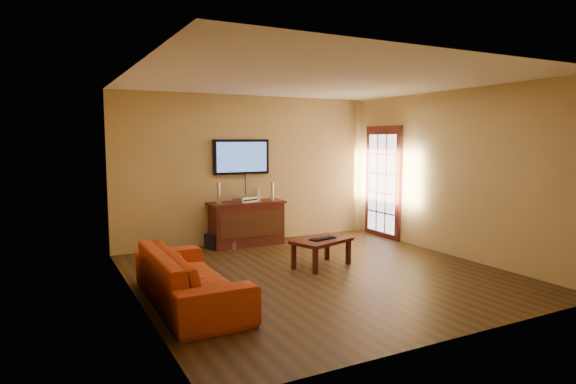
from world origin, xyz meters
TOP-DOWN VIEW (x-y plane):
  - ground_plane at (0.00, 0.00)m, footprint 5.00×5.00m
  - room_walls at (0.00, 0.62)m, footprint 5.00×5.00m
  - french_door at (2.46, 1.70)m, footprint 0.07×1.02m
  - media_console at (-0.19, 2.23)m, footprint 1.37×0.52m
  - television at (-0.19, 2.45)m, footprint 1.07×0.08m
  - coffee_table at (0.24, 0.35)m, footprint 1.03×0.80m
  - sofa at (-1.97, -0.32)m, footprint 0.64×2.17m
  - speaker_left at (-0.70, 2.26)m, footprint 0.10×0.10m
  - speaker_right at (0.35, 2.27)m, footprint 0.09×0.09m
  - av_receiver at (-0.21, 2.23)m, footprint 0.44×0.38m
  - game_console at (0.02, 2.24)m, footprint 0.05×0.17m
  - subwoofer at (-0.79, 2.22)m, footprint 0.34×0.34m
  - bottle at (-0.60, 1.79)m, footprint 0.07×0.07m
  - keyboard at (0.25, 0.33)m, footprint 0.45×0.26m

SIDE VIEW (x-z plane):
  - ground_plane at x=0.00m, z-range 0.00..0.00m
  - bottle at x=-0.60m, z-range -0.01..0.19m
  - subwoofer at x=-0.79m, z-range 0.00..0.27m
  - coffee_table at x=0.24m, z-range 0.15..0.57m
  - media_console at x=-0.19m, z-range 0.00..0.79m
  - sofa at x=-1.97m, z-range 0.00..0.85m
  - keyboard at x=0.25m, z-range 0.42..0.44m
  - av_receiver at x=-0.21m, z-range 0.79..0.88m
  - game_console at x=0.02m, z-range 0.79..1.02m
  - speaker_right at x=0.35m, z-range 0.78..1.11m
  - speaker_left at x=-0.70m, z-range 0.78..1.14m
  - french_door at x=2.46m, z-range -0.06..2.16m
  - television at x=-0.19m, z-range 1.27..1.90m
  - room_walls at x=0.00m, z-range -0.81..4.19m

